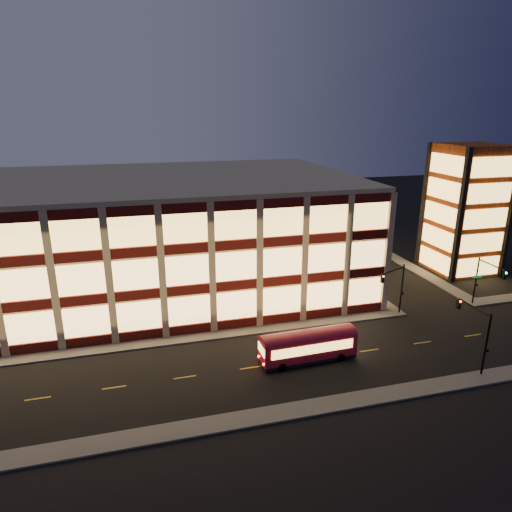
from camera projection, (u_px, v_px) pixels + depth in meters
name	position (u px, v px, depth m)	size (l,w,h in m)	color
ground	(198.00, 342.00, 46.23)	(200.00, 200.00, 0.00)	black
sidewalk_office_south	(167.00, 341.00, 46.38)	(54.00, 2.00, 0.15)	#514F4C
sidewalk_office_east	(336.00, 268.00, 67.49)	(2.00, 30.00, 0.15)	#514F4C
sidewalk_tower_west	(402.00, 262.00, 70.21)	(2.00, 30.00, 0.15)	#514F4C
sidewalk_near	(222.00, 423.00, 34.27)	(100.00, 2.00, 0.15)	#514F4C
office_building	(154.00, 233.00, 58.79)	(50.45, 30.45, 14.50)	tan
stair_tower	(465.00, 209.00, 64.29)	(8.60, 8.60, 18.00)	#8C3814
traffic_signal_far	(395.00, 283.00, 50.66)	(3.79, 1.87, 6.00)	black
traffic_signal_right	(486.00, 276.00, 52.66)	(1.20, 4.37, 6.00)	black
traffic_signal_near	(476.00, 326.00, 40.62)	(0.32, 4.45, 6.00)	black
trolley_bus	(308.00, 344.00, 42.39)	(9.14, 2.65, 3.07)	maroon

